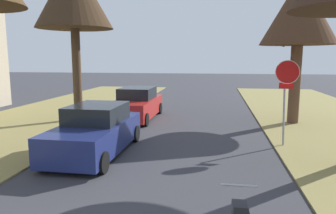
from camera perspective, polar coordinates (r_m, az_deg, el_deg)
The scene contains 4 objects.
stop_sign_far at distance 11.53m, azimuth 20.58°, elevation 3.86°, with size 0.81×0.45×2.95m.
street_tree_right_mid_b at distance 15.87m, azimuth 22.59°, elevation 15.50°, with size 3.40×3.40×6.64m.
parked_sedan_navy at distance 10.49m, azimuth -12.91°, elevation -4.31°, with size 1.99×4.42×1.57m.
parked_sedan_red at distance 16.09m, azimuth -5.68°, elevation 0.44°, with size 1.99×4.42×1.57m.
Camera 1 is at (1.60, -2.05, 3.08)m, focal length 33.78 mm.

